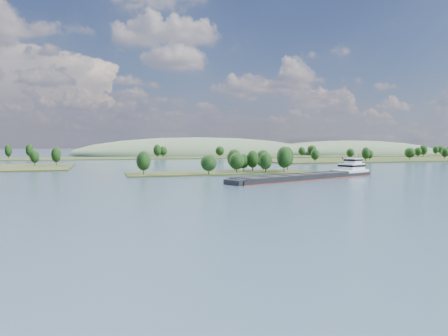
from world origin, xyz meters
name	(u,v)px	position (x,y,z in m)	size (l,w,h in m)	color
ground	(263,184)	(0.00, 120.00, 0.00)	(1800.00, 1800.00, 0.00)	#314255
tree_island	(235,165)	(6.94, 179.05, 4.34)	(100.00, 31.53, 14.88)	#273317
right_bank	(424,158)	(231.66, 299.67, 0.87)	(320.00, 90.00, 14.06)	#273317
back_shoreline	(171,157)	(7.58, 399.77, 0.70)	(900.00, 60.00, 15.48)	#273317
hill_east	(351,154)	(260.00, 470.00, 0.00)	(260.00, 140.00, 36.00)	#445B3E
hill_west	(199,155)	(60.00, 500.00, 0.00)	(320.00, 160.00, 44.00)	#445B3E
cargo_barge	(314,175)	(31.96, 137.50, 1.48)	(84.04, 43.18, 11.75)	black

